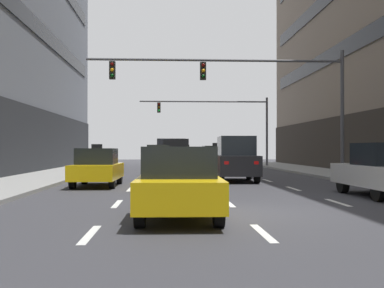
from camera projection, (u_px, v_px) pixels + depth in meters
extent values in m
plane|color=#38383D|center=(239.00, 212.00, 12.12)|extent=(120.00, 120.00, 0.00)
cube|color=silver|center=(90.00, 234.00, 8.96)|extent=(0.16, 2.00, 0.01)
cube|color=silver|center=(117.00, 204.00, 13.95)|extent=(0.16, 2.00, 0.01)
cube|color=silver|center=(130.00, 189.00, 18.95)|extent=(0.16, 2.00, 0.01)
cube|color=silver|center=(138.00, 181.00, 23.94)|extent=(0.16, 2.00, 0.01)
cube|color=silver|center=(142.00, 175.00, 28.93)|extent=(0.16, 2.00, 0.01)
cube|color=silver|center=(146.00, 171.00, 33.93)|extent=(0.16, 2.00, 0.01)
cube|color=silver|center=(149.00, 168.00, 38.92)|extent=(0.16, 2.00, 0.01)
cube|color=silver|center=(151.00, 166.00, 43.91)|extent=(0.16, 2.00, 0.01)
cube|color=silver|center=(263.00, 233.00, 9.13)|extent=(0.16, 2.00, 0.01)
cube|color=silver|center=(229.00, 203.00, 14.12)|extent=(0.16, 2.00, 0.01)
cube|color=silver|center=(212.00, 189.00, 19.11)|extent=(0.16, 2.00, 0.01)
cube|color=silver|center=(203.00, 181.00, 24.11)|extent=(0.16, 2.00, 0.01)
cube|color=silver|center=(196.00, 175.00, 29.10)|extent=(0.16, 2.00, 0.01)
cube|color=silver|center=(192.00, 171.00, 34.09)|extent=(0.16, 2.00, 0.01)
cube|color=silver|center=(189.00, 168.00, 39.08)|extent=(0.16, 2.00, 0.01)
cube|color=silver|center=(186.00, 166.00, 44.08)|extent=(0.16, 2.00, 0.01)
cube|color=silver|center=(338.00, 202.00, 14.29)|extent=(0.16, 2.00, 0.01)
cube|color=silver|center=(293.00, 189.00, 19.28)|extent=(0.16, 2.00, 0.01)
cube|color=silver|center=(267.00, 180.00, 24.27)|extent=(0.16, 2.00, 0.01)
cube|color=silver|center=(250.00, 175.00, 29.26)|extent=(0.16, 2.00, 0.01)
cube|color=silver|center=(238.00, 171.00, 34.26)|extent=(0.16, 2.00, 0.01)
cube|color=silver|center=(228.00, 168.00, 39.25)|extent=(0.16, 2.00, 0.01)
cube|color=silver|center=(221.00, 166.00, 44.24)|extent=(0.16, 2.00, 0.01)
cylinder|color=black|center=(147.00, 198.00, 12.33)|extent=(0.22, 0.64, 0.64)
cylinder|color=black|center=(209.00, 198.00, 12.39)|extent=(0.22, 0.64, 0.64)
cylinder|color=black|center=(140.00, 212.00, 9.72)|extent=(0.22, 0.64, 0.64)
cylinder|color=black|center=(219.00, 211.00, 9.78)|extent=(0.22, 0.64, 0.64)
cube|color=yellow|center=(179.00, 190.00, 11.06)|extent=(1.86, 4.29, 0.62)
cube|color=black|center=(179.00, 162.00, 10.87)|extent=(1.58, 1.87, 0.66)
cube|color=white|center=(155.00, 180.00, 13.13)|extent=(0.20, 0.08, 0.14)
cube|color=red|center=(145.00, 194.00, 8.95)|extent=(0.20, 0.08, 0.14)
cube|color=white|center=(202.00, 179.00, 13.17)|extent=(0.20, 0.08, 0.14)
cube|color=red|center=(214.00, 194.00, 8.99)|extent=(0.20, 0.08, 0.14)
cube|color=black|center=(179.00, 143.00, 10.87)|extent=(0.43, 0.20, 0.17)
cylinder|color=black|center=(201.00, 166.00, 34.07)|extent=(0.25, 0.70, 0.70)
cylinder|color=black|center=(225.00, 166.00, 34.20)|extent=(0.25, 0.70, 0.70)
cylinder|color=black|center=(205.00, 168.00, 31.22)|extent=(0.25, 0.70, 0.70)
cylinder|color=black|center=(232.00, 168.00, 31.35)|extent=(0.25, 0.70, 0.70)
cube|color=yellow|center=(216.00, 162.00, 32.72)|extent=(2.07, 4.71, 0.68)
cube|color=black|center=(216.00, 151.00, 32.51)|extent=(1.75, 2.06, 0.72)
cube|color=white|center=(202.00, 159.00, 34.94)|extent=(0.21, 0.09, 0.15)
cube|color=red|center=(209.00, 161.00, 30.38)|extent=(0.21, 0.09, 0.15)
cube|color=white|center=(221.00, 159.00, 35.05)|extent=(0.21, 0.09, 0.15)
cube|color=red|center=(232.00, 161.00, 30.49)|extent=(0.21, 0.09, 0.15)
cube|color=black|center=(216.00, 144.00, 32.51)|extent=(0.47, 0.22, 0.19)
cylinder|color=black|center=(217.00, 173.00, 25.04)|extent=(0.24, 0.67, 0.66)
cylinder|color=black|center=(249.00, 173.00, 25.07)|extent=(0.24, 0.67, 0.66)
cylinder|color=black|center=(221.00, 176.00, 22.32)|extent=(0.24, 0.67, 0.66)
cylinder|color=black|center=(257.00, 176.00, 22.36)|extent=(0.24, 0.67, 0.66)
cube|color=black|center=(236.00, 165.00, 23.70)|extent=(1.99, 4.48, 0.91)
cube|color=black|center=(236.00, 146.00, 23.71)|extent=(1.69, 2.67, 0.91)
cube|color=white|center=(219.00, 160.00, 25.86)|extent=(0.20, 0.09, 0.14)
cube|color=red|center=(226.00, 163.00, 21.52)|extent=(0.20, 0.09, 0.14)
cube|color=white|center=(244.00, 160.00, 25.89)|extent=(0.20, 0.09, 0.14)
cube|color=red|center=(256.00, 163.00, 21.54)|extent=(0.20, 0.09, 0.14)
cylinder|color=black|center=(158.00, 168.00, 30.80)|extent=(0.23, 0.67, 0.66)
cylinder|color=black|center=(184.00, 168.00, 30.86)|extent=(0.23, 0.67, 0.66)
cylinder|color=black|center=(157.00, 170.00, 28.09)|extent=(0.23, 0.67, 0.66)
cylinder|color=black|center=(185.00, 170.00, 28.15)|extent=(0.23, 0.67, 0.66)
cube|color=maroon|center=(171.00, 162.00, 29.48)|extent=(1.91, 4.44, 0.90)
cube|color=black|center=(171.00, 147.00, 29.49)|extent=(1.65, 2.63, 0.90)
cube|color=white|center=(161.00, 158.00, 31.62)|extent=(0.20, 0.08, 0.14)
cube|color=red|center=(159.00, 160.00, 27.29)|extent=(0.20, 0.08, 0.14)
cube|color=white|center=(181.00, 158.00, 31.67)|extent=(0.20, 0.08, 0.14)
cube|color=red|center=(183.00, 160.00, 27.34)|extent=(0.20, 0.08, 0.14)
cylinder|color=black|center=(158.00, 166.00, 36.06)|extent=(0.23, 0.63, 0.63)
cylinder|color=black|center=(179.00, 166.00, 36.09)|extent=(0.23, 0.63, 0.63)
cylinder|color=black|center=(156.00, 167.00, 33.50)|extent=(0.23, 0.63, 0.63)
cylinder|color=black|center=(178.00, 167.00, 33.52)|extent=(0.23, 0.63, 0.63)
cube|color=yellow|center=(168.00, 162.00, 34.79)|extent=(1.90, 4.24, 0.61)
cube|color=black|center=(168.00, 153.00, 34.61)|extent=(1.58, 1.86, 0.65)
cube|color=white|center=(160.00, 160.00, 36.84)|extent=(0.19, 0.08, 0.13)
cube|color=red|center=(157.00, 161.00, 32.73)|extent=(0.19, 0.08, 0.13)
cube|color=white|center=(177.00, 160.00, 36.86)|extent=(0.19, 0.08, 0.13)
cube|color=red|center=(176.00, 161.00, 32.76)|extent=(0.19, 0.08, 0.13)
cube|color=black|center=(168.00, 147.00, 34.61)|extent=(0.42, 0.20, 0.17)
cylinder|color=black|center=(85.00, 177.00, 21.73)|extent=(0.22, 0.63, 0.63)
cylinder|color=black|center=(119.00, 177.00, 21.79)|extent=(0.22, 0.63, 0.63)
cylinder|color=black|center=(73.00, 181.00, 19.16)|extent=(0.22, 0.63, 0.63)
cylinder|color=black|center=(112.00, 181.00, 19.22)|extent=(0.22, 0.63, 0.63)
cube|color=yellow|center=(98.00, 171.00, 20.48)|extent=(1.82, 4.22, 0.61)
cube|color=black|center=(97.00, 156.00, 20.29)|extent=(1.55, 1.84, 0.65)
cube|color=white|center=(91.00, 167.00, 22.51)|extent=(0.19, 0.08, 0.13)
cube|color=red|center=(72.00, 171.00, 18.40)|extent=(0.19, 0.08, 0.13)
cube|color=white|center=(118.00, 167.00, 22.55)|extent=(0.19, 0.08, 0.13)
cube|color=red|center=(106.00, 171.00, 18.45)|extent=(0.19, 0.08, 0.13)
cube|color=black|center=(97.00, 146.00, 20.30)|extent=(0.42, 0.20, 0.17)
cylinder|color=black|center=(151.00, 176.00, 21.94)|extent=(0.25, 0.69, 0.68)
cylinder|color=black|center=(189.00, 176.00, 21.97)|extent=(0.25, 0.69, 0.68)
cylinder|color=black|center=(146.00, 180.00, 19.14)|extent=(0.25, 0.69, 0.68)
cylinder|color=black|center=(189.00, 180.00, 19.17)|extent=(0.25, 0.69, 0.68)
cube|color=yellow|center=(169.00, 170.00, 20.56)|extent=(2.08, 4.63, 0.66)
cube|color=black|center=(169.00, 153.00, 20.36)|extent=(1.73, 2.03, 0.71)
cube|color=white|center=(156.00, 165.00, 22.79)|extent=(0.21, 0.09, 0.15)
cube|color=red|center=(149.00, 169.00, 18.31)|extent=(0.21, 0.09, 0.15)
cube|color=white|center=(185.00, 165.00, 22.81)|extent=(0.21, 0.09, 0.15)
cube|color=red|center=(185.00, 169.00, 18.33)|extent=(0.21, 0.09, 0.15)
cube|color=black|center=(169.00, 143.00, 20.36)|extent=(0.46, 0.22, 0.19)
cylinder|color=black|center=(343.00, 183.00, 17.36)|extent=(0.24, 0.70, 0.70)
cylinder|color=black|center=(379.00, 190.00, 14.52)|extent=(0.24, 0.70, 0.70)
cube|color=white|center=(338.00, 169.00, 18.23)|extent=(0.21, 0.09, 0.15)
cube|color=white|center=(374.00, 169.00, 18.32)|extent=(0.21, 0.09, 0.15)
cylinder|color=#4C4C51|center=(342.00, 114.00, 23.92)|extent=(0.18, 0.18, 6.18)
cylinder|color=#4C4C51|center=(216.00, 60.00, 23.63)|extent=(12.27, 0.12, 0.12)
cube|color=black|center=(203.00, 71.00, 23.59)|extent=(0.28, 0.24, 0.84)
sphere|color=#4B0704|center=(203.00, 65.00, 23.45)|extent=(0.17, 0.17, 0.17)
sphere|color=orange|center=(203.00, 71.00, 23.45)|extent=(0.17, 0.17, 0.17)
sphere|color=#073E10|center=(203.00, 76.00, 23.45)|extent=(0.17, 0.17, 0.17)
cube|color=black|center=(112.00, 70.00, 23.36)|extent=(0.28, 0.24, 0.84)
sphere|color=#4B0704|center=(112.00, 64.00, 23.23)|extent=(0.17, 0.17, 0.17)
sphere|color=orange|center=(112.00, 70.00, 23.22)|extent=(0.17, 0.17, 0.17)
sphere|color=#073E10|center=(112.00, 75.00, 23.22)|extent=(0.17, 0.17, 0.17)
cylinder|color=#4C4C51|center=(267.00, 131.00, 41.81)|extent=(0.18, 0.18, 5.74)
cylinder|color=#4C4C51|center=(204.00, 102.00, 41.55)|extent=(10.71, 0.12, 0.12)
cube|color=black|center=(159.00, 108.00, 41.35)|extent=(0.28, 0.24, 0.84)
sphere|color=#4B0704|center=(159.00, 104.00, 41.22)|extent=(0.17, 0.17, 0.17)
sphere|color=#523505|center=(159.00, 107.00, 41.21)|extent=(0.17, 0.17, 0.17)
sphere|color=green|center=(159.00, 111.00, 41.21)|extent=(0.17, 0.17, 0.17)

